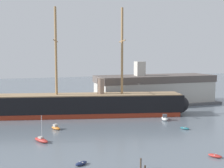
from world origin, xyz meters
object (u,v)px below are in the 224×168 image
(tall_ship, at_px, (90,105))
(dinghy_mid_right, at_px, (185,128))
(dinghy_foreground_left, at_px, (81,163))
(sailboat_mid_left, at_px, (41,140))
(seagull_in_flight, at_px, (139,84))
(motorboat_distant_centre, at_px, (81,106))
(mooring_piling_left_pair, at_px, (141,164))
(motorboat_alongside_stern, at_px, (165,118))
(motorboat_alongside_bow, at_px, (56,128))
(dockside_warehouse_right, at_px, (155,90))
(dinghy_foreground_right, at_px, (215,156))

(tall_ship, xyz_separation_m, dinghy_mid_right, (17.62, -22.87, -3.10))
(dinghy_foreground_left, bearing_deg, tall_ship, 72.95)
(dinghy_mid_right, bearing_deg, sailboat_mid_left, 178.70)
(tall_ship, distance_m, seagull_in_flight, 18.32)
(motorboat_distant_centre, distance_m, mooring_piling_left_pair, 56.15)
(sailboat_mid_left, bearing_deg, seagull_in_flight, 17.46)
(tall_ship, bearing_deg, motorboat_alongside_stern, -34.35)
(dinghy_foreground_left, bearing_deg, motorboat_alongside_bow, 91.01)
(dockside_warehouse_right, bearing_deg, dinghy_foreground_right, -106.59)
(mooring_piling_left_pair, bearing_deg, dinghy_mid_right, 43.05)
(sailboat_mid_left, bearing_deg, motorboat_alongside_bow, 65.15)
(dockside_warehouse_right, bearing_deg, dinghy_mid_right, -106.08)
(motorboat_alongside_stern, height_order, motorboat_distant_centre, motorboat_alongside_stern)
(dinghy_foreground_right, height_order, sailboat_mid_left, sailboat_mid_left)
(motorboat_alongside_bow, xyz_separation_m, seagull_in_flight, (21.43, -1.37, 9.97))
(dinghy_foreground_right, distance_m, mooring_piling_left_pair, 14.62)
(motorboat_alongside_bow, xyz_separation_m, motorboat_alongside_stern, (29.92, 0.26, 0.15))
(dinghy_foreground_left, distance_m, dinghy_foreground_right, 23.54)
(motorboat_alongside_stern, distance_m, motorboat_distant_centre, 31.58)
(dinghy_foreground_right, relative_size, sailboat_mid_left, 0.47)
(sailboat_mid_left, height_order, mooring_piling_left_pair, sailboat_mid_left)
(motorboat_distant_centre, bearing_deg, sailboat_mid_left, -115.08)
(dinghy_mid_right, height_order, dockside_warehouse_right, dockside_warehouse_right)
(motorboat_alongside_stern, bearing_deg, sailboat_mid_left, -164.12)
(sailboat_mid_left, relative_size, dinghy_mid_right, 2.16)
(tall_ship, relative_size, seagull_in_flight, 55.31)
(dinghy_foreground_left, bearing_deg, dinghy_foreground_right, -10.31)
(dinghy_foreground_left, xyz_separation_m, sailboat_mid_left, (-4.84, 15.25, 0.19))
(sailboat_mid_left, xyz_separation_m, dockside_warehouse_right, (44.19, 34.91, 4.78))
(sailboat_mid_left, relative_size, motorboat_alongside_bow, 1.72)
(dinghy_foreground_right, relative_size, motorboat_alongside_bow, 0.81)
(tall_ship, bearing_deg, dockside_warehouse_right, 24.66)
(mooring_piling_left_pair, bearing_deg, tall_ship, 86.07)
(motorboat_distant_centre, bearing_deg, dockside_warehouse_right, -2.52)
(dinghy_foreground_right, xyz_separation_m, dockside_warehouse_right, (16.20, 54.37, 4.96))
(sailboat_mid_left, distance_m, motorboat_alongside_stern, 35.69)
(dinghy_foreground_right, xyz_separation_m, motorboat_distant_centre, (-11.10, 55.57, 0.19))
(dinghy_mid_right, xyz_separation_m, motorboat_alongside_stern, (0.42, 10.54, 0.31))
(sailboat_mid_left, height_order, motorboat_distant_centre, sailboat_mid_left)
(dinghy_foreground_right, distance_m, motorboat_alongside_bow, 37.36)
(dinghy_foreground_left, xyz_separation_m, dinghy_foreground_right, (23.16, -4.21, 0.01))
(dinghy_foreground_left, distance_m, seagull_in_flight, 33.02)
(tall_ship, relative_size, motorboat_alongside_stern, 14.83)
(dinghy_foreground_right, height_order, dockside_warehouse_right, dockside_warehouse_right)
(tall_ship, height_order, dinghy_mid_right, tall_ship)
(dinghy_foreground_right, relative_size, dockside_warehouse_right, 0.06)
(dockside_warehouse_right, relative_size, seagull_in_flight, 39.85)
(tall_ship, height_order, motorboat_distant_centre, tall_ship)
(tall_ship, height_order, sailboat_mid_left, tall_ship)
(mooring_piling_left_pair, bearing_deg, dinghy_foreground_right, 1.85)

